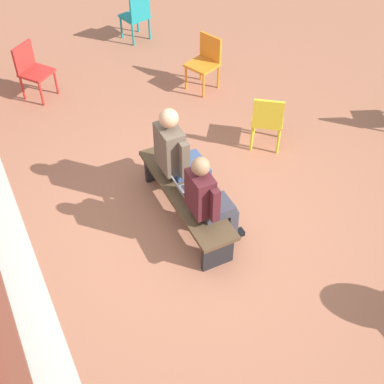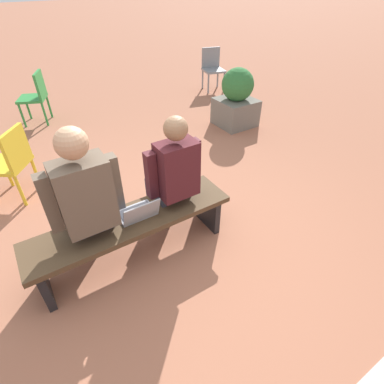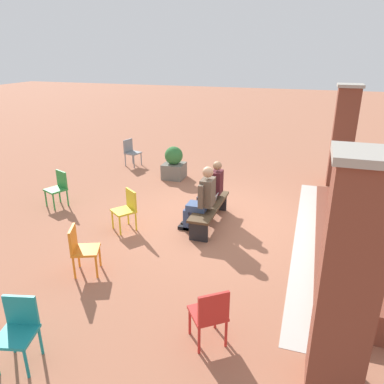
{
  "view_description": "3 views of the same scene",
  "coord_description": "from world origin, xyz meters",
  "views": [
    {
      "loc": [
        -3.79,
        1.77,
        4.74
      ],
      "look_at": [
        -0.14,
        -0.02,
        0.8
      ],
      "focal_mm": 50.0,
      "sensor_mm": 36.0,
      "label": 1
    },
    {
      "loc": [
        0.84,
        1.77,
        2.17
      ],
      "look_at": [
        -0.21,
        0.15,
        0.73
      ],
      "focal_mm": 28.0,
      "sensor_mm": 36.0,
      "label": 2
    },
    {
      "loc": [
        7.3,
        1.77,
        3.54
      ],
      "look_at": [
        0.32,
        -0.49,
        0.73
      ],
      "focal_mm": 35.0,
      "sensor_mm": 36.0,
      "label": 3
    }
  ],
  "objects": [
    {
      "name": "ground_plane",
      "position": [
        0.0,
        0.0,
        0.0
      ],
      "size": [
        60.0,
        60.0,
        0.0
      ],
      "primitive_type": "plane",
      "color": "#9E6047"
    },
    {
      "name": "person_student",
      "position": [
        -0.21,
        -0.18,
        0.69
      ],
      "size": [
        0.51,
        0.64,
        1.29
      ],
      "color": "#383842",
      "rests_on": "ground"
    },
    {
      "name": "bench",
      "position": [
        0.24,
        -0.12,
        0.35
      ],
      "size": [
        1.8,
        0.44,
        0.45
      ],
      "color": "#4C3823",
      "rests_on": "ground"
    },
    {
      "name": "planter",
      "position": [
        -2.41,
        -1.92,
        0.44
      ],
      "size": [
        0.6,
        0.6,
        0.94
      ],
      "color": "#6B665B",
      "rests_on": "ground"
    },
    {
      "name": "plastic_chair_near_bench_right",
      "position": [
        0.34,
        -3.83,
        0.48
      ],
      "size": [
        0.55,
        0.55,
        0.84
      ],
      "color": "#2D893D",
      "rests_on": "ground"
    },
    {
      "name": "brick_pillar_right_of_steps",
      "position": [
        3.79,
        2.28,
        1.36
      ],
      "size": [
        0.64,
        0.64,
        2.71
      ],
      "color": "brown",
      "rests_on": "ground"
    },
    {
      "name": "plastic_chair_by_pillar",
      "position": [
        4.57,
        -1.26,
        0.48
      ],
      "size": [
        0.51,
        0.51,
        0.84
      ],
      "color": "teal",
      "rests_on": "ground"
    },
    {
      "name": "plastic_chair_near_bench_left",
      "position": [
        0.97,
        -1.69,
        0.48
      ],
      "size": [
        0.59,
        0.59,
        0.84
      ],
      "color": "gold",
      "rests_on": "ground"
    },
    {
      "name": "concrete_strip",
      "position": [
        0.24,
        1.87,
        0.0
      ],
      "size": [
        6.39,
        0.4,
        0.01
      ],
      "primitive_type": "cube",
      "color": "#B7B2A8",
      "rests_on": "ground"
    },
    {
      "name": "plastic_chair_mid_courtyard",
      "position": [
        2.7,
        -1.65,
        0.48
      ],
      "size": [
        0.55,
        0.55,
        0.84
      ],
      "color": "orange",
      "rests_on": "ground"
    },
    {
      "name": "person_adult",
      "position": [
        0.56,
        -0.19,
        0.74
      ],
      "size": [
        0.57,
        0.72,
        1.39
      ],
      "color": "#384C75",
      "rests_on": "ground"
    },
    {
      "name": "plastic_chair_far_right",
      "position": [
        -3.2,
        -3.69,
        0.48
      ],
      "size": [
        0.51,
        0.51,
        0.84
      ],
      "color": "gray",
      "rests_on": "ground"
    },
    {
      "name": "brick_pillar_left_of_steps",
      "position": [
        -3.34,
        2.59,
        1.36
      ],
      "size": [
        0.64,
        0.64,
        2.71
      ],
      "color": "brown",
      "rests_on": "ground"
    },
    {
      "name": "brick_steps",
      "position": [
        0.24,
        2.82,
        0.22
      ],
      "size": [
        5.59,
        1.2,
        0.6
      ],
      "color": "brown",
      "rests_on": "ground"
    },
    {
      "name": "plastic_chair_far_left",
      "position": [
        3.63,
        0.82,
        0.48
      ],
      "size": [
        0.59,
        0.59,
        0.84
      ],
      "color": "red",
      "rests_on": "ground"
    },
    {
      "name": "laptop",
      "position": [
        0.17,
        -0.11,
        0.5
      ],
      "size": [
        0.32,
        0.29,
        0.21
      ],
      "color": "#9EA0A5",
      "rests_on": "bench"
    }
  ]
}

